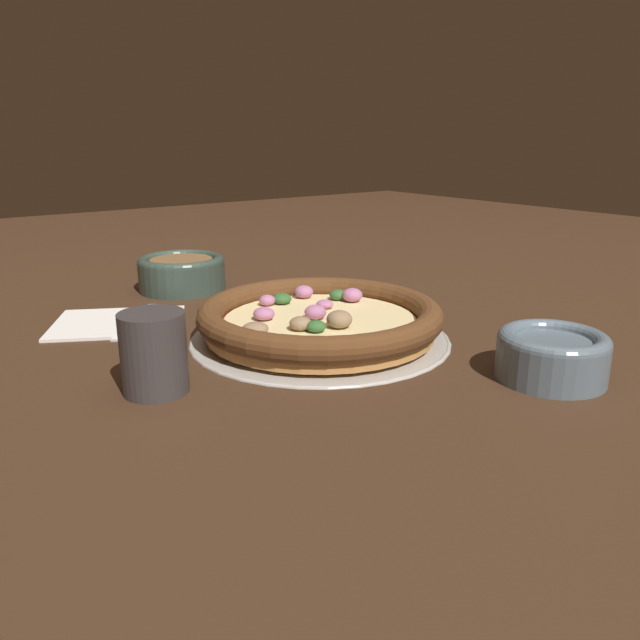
# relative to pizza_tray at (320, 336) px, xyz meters

# --- Properties ---
(ground_plane) EXTENTS (3.00, 3.00, 0.00)m
(ground_plane) POSITION_rel_pizza_tray_xyz_m (0.00, 0.00, -0.00)
(ground_plane) COLOR #3D2616
(pizza_tray) EXTENTS (0.32, 0.32, 0.01)m
(pizza_tray) POSITION_rel_pizza_tray_xyz_m (0.00, 0.00, 0.00)
(pizza_tray) COLOR #B7B2A8
(pizza_tray) RESTS_ON ground_plane
(pizza) EXTENTS (0.30, 0.30, 0.04)m
(pizza) POSITION_rel_pizza_tray_xyz_m (0.00, -0.00, 0.02)
(pizza) COLOR #BC7F42
(pizza) RESTS_ON pizza_tray
(bowl_near) EXTENTS (0.11, 0.11, 0.05)m
(bowl_near) POSITION_rel_pizza_tray_xyz_m (-0.11, 0.25, 0.02)
(bowl_near) COLOR slate
(bowl_near) RESTS_ON ground_plane
(bowl_far) EXTENTS (0.14, 0.14, 0.06)m
(bowl_far) POSITION_rel_pizza_tray_xyz_m (0.03, -0.34, 0.03)
(bowl_far) COLOR #334238
(bowl_far) RESTS_ON ground_plane
(drinking_cup) EXTENTS (0.06, 0.06, 0.08)m
(drinking_cup) POSITION_rel_pizza_tray_xyz_m (0.23, 0.03, 0.04)
(drinking_cup) COLOR #383333
(drinking_cup) RESTS_ON ground_plane
(napkin) EXTENTS (0.21, 0.20, 0.01)m
(napkin) POSITION_rel_pizza_tray_xyz_m (0.18, -0.21, 0.00)
(napkin) COLOR white
(napkin) RESTS_ON ground_plane
(fork) EXTENTS (0.11, 0.15, 0.00)m
(fork) POSITION_rel_pizza_tray_xyz_m (0.16, -0.20, -0.00)
(fork) COLOR #B7B7BC
(fork) RESTS_ON ground_plane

